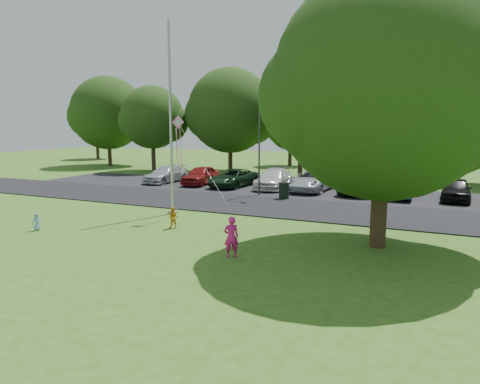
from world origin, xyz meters
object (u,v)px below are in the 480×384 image
at_px(street_lamp, 262,144).
at_px(big_tree, 382,92).
at_px(trash_can, 284,191).
at_px(kite, 179,132).
at_px(woman, 231,237).
at_px(child_yellow, 173,218).
at_px(flagpole, 171,136).
at_px(child_blue, 37,222).

bearing_deg(street_lamp, big_tree, -28.34).
distance_m(street_lamp, big_tree, 12.92).
bearing_deg(trash_can, street_lamp, 160.39).
xyz_separation_m(trash_can, kite, (-2.98, -7.63, 3.81)).
relative_size(woman, child_yellow, 1.49).
distance_m(woman, kite, 7.79).
height_order(trash_can, woman, woman).
relative_size(flagpole, trash_can, 9.19).
bearing_deg(flagpole, street_lamp, 72.49).
bearing_deg(flagpole, trash_can, 58.49).
bearing_deg(street_lamp, woman, -53.29).
bearing_deg(street_lamp, child_blue, -94.06).
height_order(street_lamp, woman, street_lamp).
bearing_deg(kite, child_yellow, -75.10).
relative_size(street_lamp, kite, 1.07).
bearing_deg(trash_can, child_blue, -121.75).
relative_size(flagpole, woman, 6.67).
relative_size(flagpole, child_blue, 12.32).
height_order(woman, kite, kite).
relative_size(big_tree, child_blue, 12.85).
xyz_separation_m(flagpole, street_lamp, (2.30, 7.30, -0.65)).
xyz_separation_m(street_lamp, big_tree, (8.40, -9.52, 2.43)).
xyz_separation_m(child_blue, kite, (4.66, 4.72, 3.96)).
distance_m(street_lamp, woman, 13.82).
relative_size(street_lamp, trash_can, 5.38).
relative_size(street_lamp, child_yellow, 5.83).
relative_size(big_tree, child_yellow, 10.39).
height_order(trash_can, big_tree, big_tree).
bearing_deg(child_yellow, child_blue, -166.17).
height_order(street_lamp, child_yellow, street_lamp).
height_order(flagpole, kite, flagpole).
height_order(child_yellow, kite, kite).
height_order(street_lamp, kite, street_lamp).
bearing_deg(child_blue, street_lamp, 13.61).
relative_size(flagpole, child_yellow, 9.96).
bearing_deg(child_yellow, kite, 98.70).
bearing_deg(big_tree, child_blue, -166.34).
bearing_deg(kite, street_lamp, 74.24).
relative_size(woman, child_blue, 1.85).
distance_m(trash_can, big_tree, 12.32).
bearing_deg(big_tree, trash_can, 126.69).
xyz_separation_m(flagpole, child_blue, (-3.56, -5.68, -3.76)).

